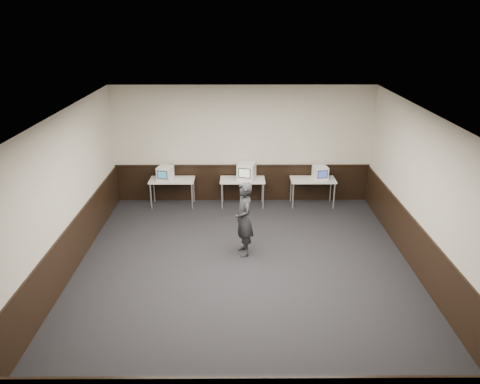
# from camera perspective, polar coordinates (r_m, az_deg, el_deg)

# --- Properties ---
(floor) EXTENTS (8.00, 8.00, 0.00)m
(floor) POSITION_cam_1_polar(r_m,az_deg,el_deg) (9.63, 0.52, -9.86)
(floor) COLOR black
(floor) RESTS_ON ground
(ceiling) EXTENTS (8.00, 8.00, 0.00)m
(ceiling) POSITION_cam_1_polar(r_m,az_deg,el_deg) (8.44, 0.60, 9.11)
(ceiling) COLOR white
(ceiling) RESTS_ON back_wall
(back_wall) EXTENTS (7.00, 0.00, 7.00)m
(back_wall) POSITION_cam_1_polar(r_m,az_deg,el_deg) (12.71, 0.29, 5.80)
(back_wall) COLOR beige
(back_wall) RESTS_ON ground
(front_wall) EXTENTS (7.00, 0.00, 7.00)m
(front_wall) POSITION_cam_1_polar(r_m,az_deg,el_deg) (5.42, 1.20, -17.11)
(front_wall) COLOR beige
(front_wall) RESTS_ON ground
(left_wall) EXTENTS (0.00, 8.00, 8.00)m
(left_wall) POSITION_cam_1_polar(r_m,az_deg,el_deg) (9.53, -21.00, -0.98)
(left_wall) COLOR beige
(left_wall) RESTS_ON ground
(right_wall) EXTENTS (0.00, 8.00, 8.00)m
(right_wall) POSITION_cam_1_polar(r_m,az_deg,el_deg) (9.62, 21.89, -0.89)
(right_wall) COLOR beige
(right_wall) RESTS_ON ground
(wainscot_back) EXTENTS (6.98, 0.04, 1.00)m
(wainscot_back) POSITION_cam_1_polar(r_m,az_deg,el_deg) (13.02, 0.29, 1.10)
(wainscot_back) COLOR black
(wainscot_back) RESTS_ON back_wall
(wainscot_left) EXTENTS (0.04, 7.98, 1.00)m
(wainscot_left) POSITION_cam_1_polar(r_m,az_deg,el_deg) (9.96, -20.07, -6.85)
(wainscot_left) COLOR black
(wainscot_left) RESTS_ON left_wall
(wainscot_right) EXTENTS (0.04, 7.98, 1.00)m
(wainscot_right) POSITION_cam_1_polar(r_m,az_deg,el_deg) (10.05, 20.93, -6.71)
(wainscot_right) COLOR black
(wainscot_right) RESTS_ON right_wall
(wainscot_rail) EXTENTS (6.98, 0.06, 0.04)m
(wainscot_rail) POSITION_cam_1_polar(r_m,az_deg,el_deg) (12.84, 0.29, 3.25)
(wainscot_rail) COLOR black
(wainscot_rail) RESTS_ON wainscot_back
(desk_left) EXTENTS (1.20, 0.60, 0.75)m
(desk_left) POSITION_cam_1_polar(r_m,az_deg,el_deg) (12.73, -8.28, 1.24)
(desk_left) COLOR silver
(desk_left) RESTS_ON ground
(desk_center) EXTENTS (1.20, 0.60, 0.75)m
(desk_center) POSITION_cam_1_polar(r_m,az_deg,el_deg) (12.60, 0.31, 1.27)
(desk_center) COLOR silver
(desk_center) RESTS_ON ground
(desk_right) EXTENTS (1.20, 0.60, 0.75)m
(desk_right) POSITION_cam_1_polar(r_m,az_deg,el_deg) (12.77, 8.87, 1.27)
(desk_right) COLOR silver
(desk_right) RESTS_ON ground
(emac_left) EXTENTS (0.46, 0.47, 0.37)m
(emac_left) POSITION_cam_1_polar(r_m,az_deg,el_deg) (12.62, -9.12, 2.27)
(emac_left) COLOR white
(emac_left) RESTS_ON desk_left
(emac_center) EXTENTS (0.55, 0.56, 0.44)m
(emac_center) POSITION_cam_1_polar(r_m,az_deg,el_deg) (12.52, 0.79, 2.55)
(emac_center) COLOR white
(emac_center) RESTS_ON desk_center
(emac_right) EXTENTS (0.42, 0.43, 0.36)m
(emac_right) POSITION_cam_1_polar(r_m,az_deg,el_deg) (12.71, 9.76, 2.32)
(emac_right) COLOR white
(emac_right) RESTS_ON desk_right
(person) EXTENTS (0.52, 0.67, 1.64)m
(person) POSITION_cam_1_polar(r_m,az_deg,el_deg) (10.00, 0.48, -3.33)
(person) COLOR black
(person) RESTS_ON ground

